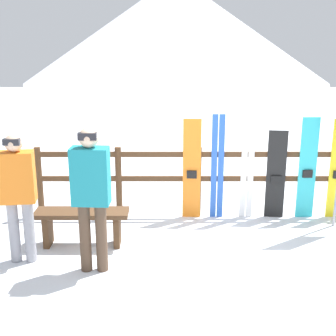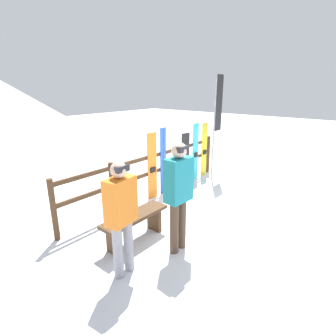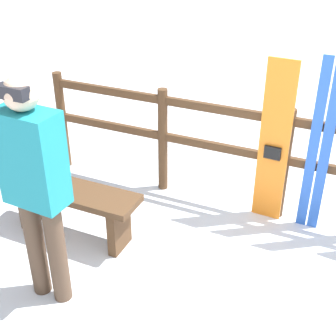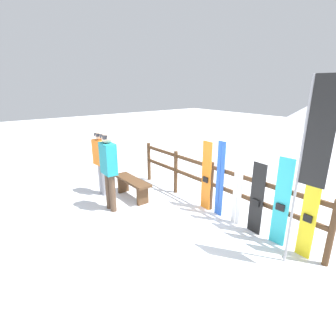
% 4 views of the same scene
% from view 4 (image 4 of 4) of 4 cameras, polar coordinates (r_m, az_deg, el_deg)
% --- Properties ---
extents(ground_plane, '(40.00, 40.00, 0.00)m').
position_cam_4_polar(ground_plane, '(5.23, -3.44, -13.71)').
color(ground_plane, white).
extents(fence, '(5.06, 0.10, 1.12)m').
position_cam_4_polar(fence, '(5.90, 9.40, -3.00)').
color(fence, '#4C331E').
rests_on(fence, ground).
extents(bench, '(1.26, 0.36, 0.50)m').
position_cam_4_polar(bench, '(6.57, -7.82, -3.53)').
color(bench, '#4C331E').
rests_on(bench, ground).
extents(person_teal, '(0.45, 0.26, 1.78)m').
position_cam_4_polar(person_teal, '(5.82, -12.78, 0.45)').
color(person_teal, '#4C3828').
rests_on(person_teal, ground).
extents(person_orange, '(0.45, 0.29, 1.65)m').
position_cam_4_polar(person_orange, '(6.76, -14.35, 2.01)').
color(person_orange, gray).
rests_on(person_orange, ground).
extents(snowboard_orange, '(0.28, 0.07, 1.57)m').
position_cam_4_polar(snowboard_orange, '(5.88, 8.33, -1.77)').
color(snowboard_orange, orange).
rests_on(snowboard_orange, ground).
extents(ski_pair_blue, '(0.19, 0.02, 1.64)m').
position_cam_4_polar(ski_pair_blue, '(5.62, 11.26, -2.44)').
color(ski_pair_blue, blue).
rests_on(ski_pair_blue, ground).
extents(ski_pair_white, '(0.20, 0.02, 1.76)m').
position_cam_4_polar(ski_pair_white, '(5.34, 15.02, -3.15)').
color(ski_pair_white, white).
rests_on(ski_pair_white, ground).
extents(snowboard_black_stripe, '(0.29, 0.08, 1.39)m').
position_cam_4_polar(snowboard_black_stripe, '(5.17, 18.74, -6.43)').
color(snowboard_black_stripe, black).
rests_on(snowboard_black_stripe, ground).
extents(snowboard_cyan, '(0.27, 0.07, 1.59)m').
position_cam_4_polar(snowboard_cyan, '(4.92, 23.49, -6.98)').
color(snowboard_cyan, '#2DBFCC').
rests_on(snowboard_cyan, ground).
extents(snowboard_yellow, '(0.24, 0.06, 1.56)m').
position_cam_4_polar(snowboard_yellow, '(4.75, 28.38, -8.75)').
color(snowboard_yellow, yellow).
rests_on(snowboard_yellow, ground).
extents(rental_flag, '(0.40, 0.04, 2.86)m').
position_cam_4_polar(rental_flag, '(4.10, 28.57, 2.97)').
color(rental_flag, '#99999E').
rests_on(rental_flag, ground).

